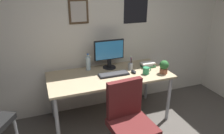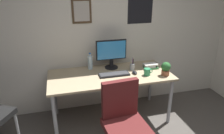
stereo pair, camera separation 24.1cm
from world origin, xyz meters
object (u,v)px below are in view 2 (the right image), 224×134
at_px(office_chair, 124,119).
at_px(pen_cup, 132,67).
at_px(monitor, 111,53).
at_px(potted_plant, 166,68).
at_px(book_stack_left, 150,66).
at_px(keyboard, 114,74).
at_px(computer_mouse, 135,73).
at_px(coffee_mug_near, 147,72).
at_px(water_bottle, 90,62).

height_order(office_chair, pen_cup, office_chair).
height_order(monitor, potted_plant, monitor).
distance_m(potted_plant, book_stack_left, 0.32).
height_order(keyboard, computer_mouse, computer_mouse).
relative_size(monitor, pen_cup, 2.30).
xyz_separation_m(keyboard, pen_cup, (0.32, 0.11, 0.04)).
bearing_deg(potted_plant, coffee_mug_near, 164.47).
height_order(office_chair, book_stack_left, office_chair).
distance_m(monitor, keyboard, 0.36).
height_order(office_chair, water_bottle, water_bottle).
bearing_deg(water_bottle, pen_cup, -18.66).
bearing_deg(office_chair, computer_mouse, 61.36).
relative_size(office_chair, book_stack_left, 4.51).
xyz_separation_m(potted_plant, pen_cup, (-0.38, 0.30, -0.05)).
bearing_deg(potted_plant, pen_cup, 141.82).
xyz_separation_m(computer_mouse, pen_cup, (0.02, 0.14, 0.04)).
bearing_deg(water_bottle, potted_plant, -27.14).
relative_size(monitor, computer_mouse, 4.18).
xyz_separation_m(water_bottle, pen_cup, (0.60, -0.20, -0.05)).
relative_size(coffee_mug_near, book_stack_left, 0.61).
xyz_separation_m(computer_mouse, potted_plant, (0.40, -0.16, 0.09)).
xyz_separation_m(water_bottle, book_stack_left, (0.88, -0.20, -0.07)).
bearing_deg(pen_cup, office_chair, -115.39).
relative_size(monitor, book_stack_left, 2.18).
distance_m(monitor, pen_cup, 0.37).
bearing_deg(keyboard, coffee_mug_near, -14.63).
distance_m(office_chair, book_stack_left, 1.13).
relative_size(office_chair, computer_mouse, 8.64).
height_order(coffee_mug_near, pen_cup, pen_cup).
relative_size(monitor, water_bottle, 1.82).
xyz_separation_m(keyboard, computer_mouse, (0.30, -0.03, 0.01)).
bearing_deg(office_chair, pen_cup, 64.61).
distance_m(coffee_mug_near, pen_cup, 0.27).
bearing_deg(water_bottle, coffee_mug_near, -30.58).
xyz_separation_m(coffee_mug_near, potted_plant, (0.24, -0.07, 0.06)).
height_order(keyboard, pen_cup, pen_cup).
bearing_deg(coffee_mug_near, computer_mouse, 148.67).
height_order(water_bottle, coffee_mug_near, water_bottle).
relative_size(keyboard, book_stack_left, 2.04).
relative_size(water_bottle, book_stack_left, 1.20).
relative_size(office_chair, coffee_mug_near, 7.44).
relative_size(computer_mouse, water_bottle, 0.44).
distance_m(water_bottle, pen_cup, 0.63).
relative_size(office_chair, water_bottle, 3.76).
height_order(computer_mouse, water_bottle, water_bottle).
bearing_deg(water_bottle, keyboard, -48.22).
bearing_deg(pen_cup, potted_plant, -38.18).
relative_size(pen_cup, book_stack_left, 0.95).
bearing_deg(coffee_mug_near, monitor, 136.04).
distance_m(monitor, water_bottle, 0.35).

